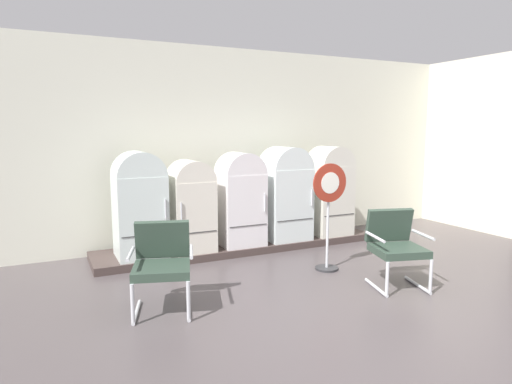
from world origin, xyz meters
The scene contains 12 objects.
ground centered at (0.00, 0.00, -0.03)m, with size 12.00×10.00×0.05m, color #4C4446.
back_wall centered at (0.00, 3.66, 1.65)m, with size 11.76×0.12×3.28m.
side_wall_right centered at (4.66, 2.48, 1.63)m, with size 0.16×2.20×3.28m.
display_plinth centered at (0.00, 3.02, 0.06)m, with size 4.63×0.95×0.11m, color #433532.
refrigerator_0 centered at (-1.62, 2.91, 0.91)m, with size 0.69×0.67×1.51m.
refrigerator_1 centered at (-0.86, 2.91, 0.83)m, with size 0.61×0.67×1.37m.
refrigerator_2 centered at (-0.06, 2.89, 0.89)m, with size 0.67×0.62×1.47m.
refrigerator_3 centered at (0.77, 2.93, 0.92)m, with size 0.72×0.70×1.54m.
refrigerator_4 centered at (1.64, 2.89, 0.92)m, with size 0.66×0.62×1.53m.
armchair_left centered at (-1.75, 1.13, 0.54)m, with size 0.77×0.80×0.94m.
armchair_right centered at (1.03, 0.61, 0.54)m, with size 0.77×0.79×0.94m.
sign_stand centered at (0.64, 1.49, 0.78)m, with size 0.53×0.32×1.48m.
Camera 1 is at (-2.84, -3.45, 1.93)m, focal length 31.23 mm.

